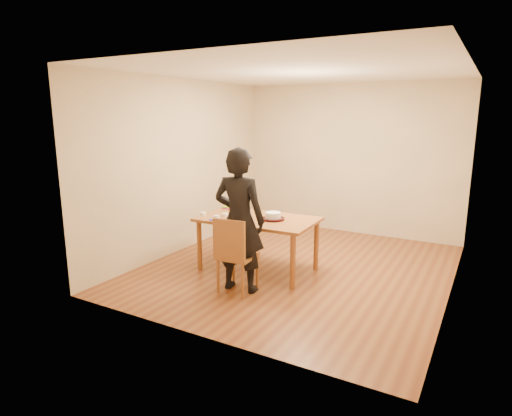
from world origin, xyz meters
The scene contains 16 objects.
room_shell centered at (0.00, 0.34, 1.35)m, with size 4.00×4.50×2.70m.
dining_table centered at (-0.47, -0.33, 0.73)m, with size 1.60×0.95×0.04m, color brown.
dining_chair centered at (-0.32, -1.11, 0.45)m, with size 0.41×0.41×0.04m, color brown.
cake_plate centered at (-0.24, -0.32, 0.76)m, with size 0.32×0.32×0.02m, color red.
cake centered at (-0.24, -0.32, 0.81)m, with size 0.21×0.21×0.07m, color white.
frosting_dome centered at (-0.24, -0.32, 0.85)m, with size 0.21×0.21×0.03m, color white.
frosting_tub centered at (-0.43, -0.68, 0.79)m, with size 0.09×0.09×0.08m, color white.
frosting_lid centered at (-0.95, -0.74, 0.75)m, with size 0.10×0.10×0.01m, color #1A1DAC.
frosting_dollop centered at (-0.95, -0.74, 0.77)m, with size 0.04×0.04×0.02m, color white.
ramekin_green centered at (-0.96, -0.63, 0.77)m, with size 0.08×0.08×0.04m, color white.
ramekin_yellow centered at (-0.93, -0.46, 0.77)m, with size 0.09×0.09×0.04m, color white.
ramekin_multi centered at (-1.24, -0.56, 0.77)m, with size 0.08×0.08×0.04m, color white.
candy_box_pink centered at (-1.16, -0.06, 0.76)m, with size 0.13×0.06×0.02m, color #CA2F70.
candy_box_green centered at (-1.17, -0.05, 0.78)m, with size 0.13×0.06×0.02m, color green.
spatula centered at (-0.72, -0.77, 0.75)m, with size 0.17×0.02×0.01m, color black.
person centered at (-0.32, -1.06, 0.89)m, with size 0.65×0.43×1.78m, color black.
Camera 1 is at (2.33, -5.35, 2.16)m, focal length 30.00 mm.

